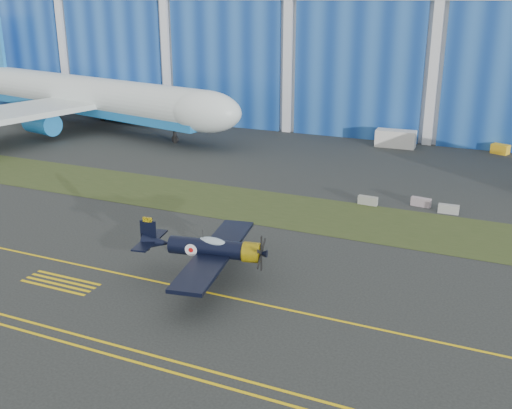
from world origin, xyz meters
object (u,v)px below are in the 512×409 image
at_px(jetliner, 87,55).
at_px(shipping_container, 396,139).
at_px(tug, 500,149).
at_px(warbird, 207,248).

bearing_deg(jetliner, shipping_container, 20.39).
relative_size(jetliner, tug, 35.13).
distance_m(warbird, tug, 53.98).
height_order(jetliner, shipping_container, jetliner).
height_order(warbird, tug, warbird).
distance_m(jetliner, shipping_container, 50.12).
relative_size(jetliner, shipping_container, 14.00).
distance_m(jetliner, tug, 64.11).
distance_m(shipping_container, tug, 14.16).
bearing_deg(jetliner, warbird, -30.97).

